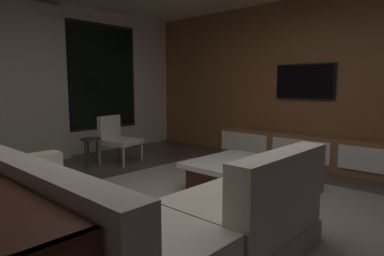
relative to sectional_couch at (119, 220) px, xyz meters
name	(u,v)px	position (x,y,z in m)	size (l,w,h in m)	color
floor	(194,218)	(0.93, 0.09, -0.29)	(9.20, 9.20, 0.00)	#473D33
back_wall_with_window	(29,82)	(0.87, 3.71, 1.05)	(6.60, 0.30, 2.70)	beige
media_wall	(322,81)	(3.99, 0.09, 1.06)	(0.12, 7.80, 2.70)	brown
area_rug	(224,210)	(1.28, -0.01, -0.28)	(3.20, 3.80, 0.01)	gray
sectional_couch	(119,220)	(0.00, 0.00, 0.00)	(1.98, 2.50, 0.82)	#B1A997
coffee_table	(243,176)	(1.96, 0.20, -0.10)	(1.16, 1.16, 0.36)	#462418
book_stack_on_coffee_table	(248,165)	(1.78, 0.03, 0.10)	(0.30, 0.21, 0.06)	#759459
accent_chair_near_window	(117,137)	(1.81, 2.64, 0.14)	(0.67, 0.68, 0.78)	#B2ADA0
side_stool	(91,144)	(1.33, 2.65, 0.08)	(0.32, 0.32, 0.46)	#333338
media_console	(309,151)	(3.70, 0.14, -0.04)	(0.46, 3.10, 0.52)	brown
mounted_tv	(305,81)	(3.88, 0.34, 1.06)	(0.05, 0.98, 0.57)	black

